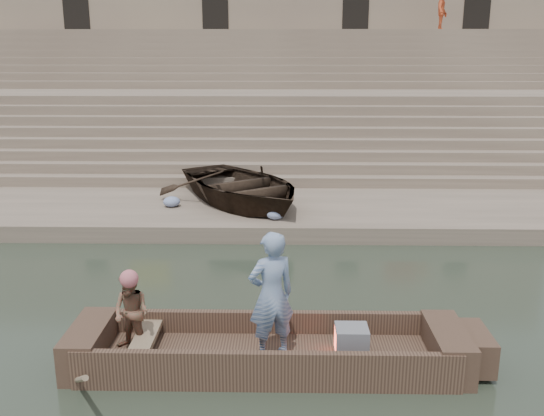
{
  "coord_description": "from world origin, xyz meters",
  "views": [
    {
      "loc": [
        1.44,
        -7.0,
        4.42
      ],
      "look_at": [
        1.23,
        4.09,
        1.4
      ],
      "focal_mm": 39.05,
      "sensor_mm": 36.0,
      "label": 1
    }
  ],
  "objects_px": {
    "beached_rowboat": "(242,186)",
    "pedestrian": "(443,9)",
    "television": "(351,340)",
    "standing_man": "(271,295)",
    "main_rowboat": "(267,359)",
    "rowing_man": "(131,313)"
  },
  "relations": [
    {
      "from": "beached_rowboat",
      "to": "pedestrian",
      "type": "distance_m",
      "value": 17.11
    },
    {
      "from": "television",
      "to": "beached_rowboat",
      "type": "height_order",
      "value": "beached_rowboat"
    },
    {
      "from": "standing_man",
      "to": "beached_rowboat",
      "type": "height_order",
      "value": "standing_man"
    },
    {
      "from": "standing_man",
      "to": "main_rowboat",
      "type": "bearing_deg",
      "value": -77.35
    },
    {
      "from": "standing_man",
      "to": "pedestrian",
      "type": "xyz_separation_m",
      "value": [
        7.55,
        21.55,
        5.01
      ]
    },
    {
      "from": "rowing_man",
      "to": "main_rowboat",
      "type": "bearing_deg",
      "value": 23.27
    },
    {
      "from": "television",
      "to": "rowing_man",
      "type": "bearing_deg",
      "value": 179.3
    },
    {
      "from": "rowing_man",
      "to": "beached_rowboat",
      "type": "distance_m",
      "value": 7.61
    },
    {
      "from": "main_rowboat",
      "to": "television",
      "type": "distance_m",
      "value": 1.22
    },
    {
      "from": "television",
      "to": "beached_rowboat",
      "type": "relative_size",
      "value": 0.1
    },
    {
      "from": "beached_rowboat",
      "to": "standing_man",
      "type": "bearing_deg",
      "value": -116.42
    },
    {
      "from": "main_rowboat",
      "to": "beached_rowboat",
      "type": "relative_size",
      "value": 1.05
    },
    {
      "from": "main_rowboat",
      "to": "rowing_man",
      "type": "xyz_separation_m",
      "value": [
        -1.92,
        0.04,
        0.69
      ]
    },
    {
      "from": "pedestrian",
      "to": "television",
      "type": "bearing_deg",
      "value": -173.36
    },
    {
      "from": "standing_man",
      "to": "rowing_man",
      "type": "height_order",
      "value": "standing_man"
    },
    {
      "from": "rowing_man",
      "to": "pedestrian",
      "type": "relative_size",
      "value": 0.61
    },
    {
      "from": "beached_rowboat",
      "to": "pedestrian",
      "type": "relative_size",
      "value": 2.51
    },
    {
      "from": "standing_man",
      "to": "beached_rowboat",
      "type": "xyz_separation_m",
      "value": [
        -0.95,
        7.66,
        -0.24
      ]
    },
    {
      "from": "television",
      "to": "pedestrian",
      "type": "relative_size",
      "value": 0.24
    },
    {
      "from": "main_rowboat",
      "to": "television",
      "type": "relative_size",
      "value": 10.87
    },
    {
      "from": "television",
      "to": "beached_rowboat",
      "type": "distance_m",
      "value": 7.87
    },
    {
      "from": "main_rowboat",
      "to": "beached_rowboat",
      "type": "xyz_separation_m",
      "value": [
        -0.88,
        7.58,
        0.78
      ]
    }
  ]
}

